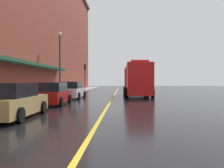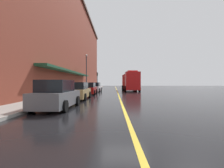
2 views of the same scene
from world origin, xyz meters
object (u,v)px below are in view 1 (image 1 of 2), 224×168
at_px(parked_car_3, 72,90).
at_px(fire_truck, 137,80).
at_px(parking_meter_2, 38,89).
at_px(traffic_light_near, 85,72).
at_px(parked_car_1, 13,101).
at_px(parked_car_2, 52,94).
at_px(street_lamp_left, 60,56).
at_px(parking_meter_0, 41,89).

relative_size(parked_car_3, fire_truck, 0.55).
xyz_separation_m(fire_truck, parking_meter_2, (-7.90, -8.50, -0.69)).
distance_m(parked_car_3, traffic_light_near, 17.97).
xyz_separation_m(fire_truck, traffic_light_near, (-7.83, 14.63, 1.41)).
distance_m(parked_car_1, parked_car_2, 6.47).
bearing_deg(street_lamp_left, parked_car_1, -83.14).
bearing_deg(parked_car_3, fire_truck, -62.55).
relative_size(parked_car_2, traffic_light_near, 1.11).
relative_size(parked_car_1, parked_car_3, 1.05).
bearing_deg(traffic_light_near, fire_truck, -61.83).
height_order(fire_truck, street_lamp_left, street_lamp_left).
xyz_separation_m(parking_meter_0, parking_meter_2, (0.00, -0.74, 0.00)).
xyz_separation_m(parking_meter_2, street_lamp_left, (-0.60, 8.91, 3.34)).
xyz_separation_m(parked_car_2, parking_meter_0, (-1.37, 1.74, 0.32)).
bearing_deg(parked_car_3, parked_car_1, -178.84).
xyz_separation_m(parking_meter_0, traffic_light_near, (0.06, 22.39, 2.10)).
distance_m(parked_car_3, street_lamp_left, 5.47).
height_order(parked_car_3, street_lamp_left, street_lamp_left).
bearing_deg(parked_car_2, fire_truck, -35.62).
xyz_separation_m(parked_car_3, fire_truck, (6.44, 3.13, 0.99)).
bearing_deg(traffic_light_near, parking_meter_2, -90.15).
bearing_deg(fire_truck, parking_meter_0, -46.99).
bearing_deg(fire_truck, parked_car_2, -36.00).
bearing_deg(parked_car_1, street_lamp_left, 6.03).
xyz_separation_m(parked_car_3, parking_meter_0, (-1.46, -4.64, 0.30)).
bearing_deg(parked_car_2, parking_meter_0, 36.96).
relative_size(parked_car_2, parked_car_3, 1.03).
relative_size(parked_car_1, parked_car_2, 1.02).
xyz_separation_m(parked_car_1, street_lamp_left, (-1.97, 16.37, 3.65)).
relative_size(fire_truck, parking_meter_0, 6.31).
bearing_deg(parking_meter_2, parked_car_1, -79.60).
bearing_deg(parked_car_2, parked_car_3, -1.98).
bearing_deg(parked_car_1, parking_meter_0, 8.65).
xyz_separation_m(parked_car_2, street_lamp_left, (-1.97, 9.91, 3.66)).
distance_m(parked_car_1, street_lamp_left, 16.89).
height_order(parked_car_2, fire_truck, fire_truck).
bearing_deg(street_lamp_left, parked_car_3, -59.71).
bearing_deg(parked_car_3, parking_meter_0, 164.09).
distance_m(parked_car_3, fire_truck, 7.22).
distance_m(parked_car_1, parking_meter_2, 7.60).
xyz_separation_m(parked_car_1, parked_car_3, (0.09, 12.85, 0.01)).
distance_m(parking_meter_0, traffic_light_near, 22.49).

